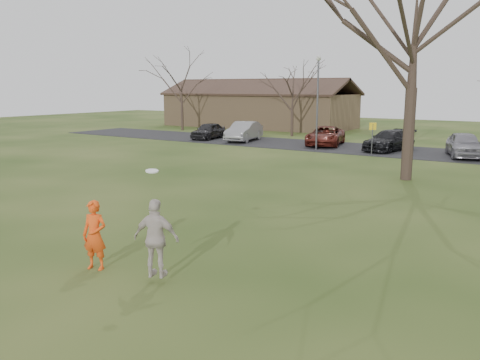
# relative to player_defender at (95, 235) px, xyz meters

# --- Properties ---
(ground) EXTENTS (120.00, 120.00, 0.00)m
(ground) POSITION_rel_player_defender_xyz_m (0.98, 0.69, -0.82)
(ground) COLOR #1E380F
(ground) RESTS_ON ground
(parking_strip) EXTENTS (62.00, 6.50, 0.04)m
(parking_strip) POSITION_rel_player_defender_xyz_m (0.98, 25.69, -0.80)
(parking_strip) COLOR black
(parking_strip) RESTS_ON ground
(player_defender) EXTENTS (0.69, 0.55, 1.65)m
(player_defender) POSITION_rel_player_defender_xyz_m (0.00, 0.00, 0.00)
(player_defender) COLOR #F04B13
(player_defender) RESTS_ON ground
(car_0) EXTENTS (2.14, 4.11, 1.33)m
(car_0) POSITION_rel_player_defender_xyz_m (-15.58, 25.11, -0.12)
(car_0) COLOR black
(car_0) RESTS_ON parking_strip
(car_1) EXTENTS (2.50, 4.86, 1.53)m
(car_1) POSITION_rel_player_defender_xyz_m (-12.23, 25.34, -0.02)
(car_1) COLOR gray
(car_1) RESTS_ON parking_strip
(car_2) EXTENTS (3.39, 5.37, 1.38)m
(car_2) POSITION_rel_player_defender_xyz_m (-5.66, 26.14, -0.09)
(car_2) COLOR #591C14
(car_2) RESTS_ON parking_strip
(car_3) EXTENTS (2.80, 4.96, 1.36)m
(car_3) POSITION_rel_player_defender_xyz_m (-0.84, 25.66, -0.11)
(car_3) COLOR black
(car_3) RESTS_ON parking_strip
(car_4) EXTENTS (3.06, 4.76, 1.51)m
(car_4) POSITION_rel_player_defender_xyz_m (3.91, 25.09, -0.03)
(car_4) COLOR gray
(car_4) RESTS_ON parking_strip
(catching_play) EXTENTS (1.10, 0.73, 2.38)m
(catching_play) POSITION_rel_player_defender_xyz_m (1.81, 0.15, 0.20)
(catching_play) COLOR beige
(catching_play) RESTS_ON ground
(building) EXTENTS (20.60, 8.50, 5.14)m
(building) POSITION_rel_player_defender_xyz_m (-19.02, 38.69, 1.11)
(building) COLOR #8C6D4C
(building) RESTS_ON ground
(lamp_post) EXTENTS (0.34, 0.34, 6.27)m
(lamp_post) POSITION_rel_player_defender_xyz_m (-5.02, 23.19, 3.14)
(lamp_post) COLOR #47474C
(lamp_post) RESTS_ON ground
(sign_yellow) EXTENTS (0.35, 0.35, 2.08)m
(sign_yellow) POSITION_rel_player_defender_xyz_m (-1.02, 22.69, 0.63)
(sign_yellow) COLOR #47474C
(sign_yellow) RESTS_ON ground
(big_tree) EXTENTS (9.00, 9.00, 14.00)m
(big_tree) POSITION_rel_player_defender_xyz_m (2.98, 15.69, 6.18)
(big_tree) COLOR #352821
(big_tree) RESTS_ON ground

